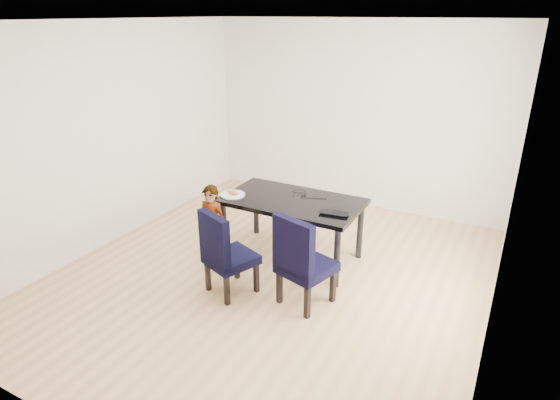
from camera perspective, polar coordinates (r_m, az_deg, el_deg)
The scene contains 14 objects.
floor at distance 5.36m, azimuth -1.02°, elevation -9.22°, with size 4.50×5.00×0.01m, color tan.
ceiling at distance 4.59m, azimuth -1.27°, elevation 21.15°, with size 4.50×5.00×0.01m, color white.
wall_back at distance 7.02m, azimuth 9.06°, elevation 10.04°, with size 4.50×0.01×2.70m, color white.
wall_front at distance 3.05m, azimuth -25.05°, elevation -8.08°, with size 4.50×0.01×2.70m, color white.
wall_left at distance 6.19m, azimuth -19.84°, elevation 7.40°, with size 0.01×5.00×2.70m, color silver.
wall_right at distance 4.24m, azimuth 26.51°, elevation -0.02°, with size 0.01×5.00×2.70m, color white.
dining_table at distance 5.57m, azimuth 1.46°, elevation -3.52°, with size 1.60×0.90×0.75m, color black.
chair_left at distance 4.88m, azimuth -6.00°, elevation -6.28°, with size 0.45×0.47×0.94m, color black.
chair_right at distance 4.67m, azimuth 3.30°, elevation -7.22°, with size 0.47×0.49×0.99m, color black.
child at distance 5.34m, azimuth -8.32°, elevation -3.39°, with size 0.37×0.24×1.01m, color #FF6015.
plate at distance 5.56m, azimuth -5.78°, elevation 0.64°, with size 0.29×0.29×0.02m, color white.
sandwich at distance 5.55m, azimuth -5.72°, elevation 1.03°, with size 0.16×0.08×0.07m, color #C98448.
laptop at distance 5.09m, azimuth 6.70°, elevation -1.44°, with size 0.32×0.20×0.02m, color black.
cable_tangle at distance 5.51m, azimuth 2.35°, elevation 0.48°, with size 0.16×0.16×0.01m, color black.
Camera 1 is at (2.25, -3.99, 2.77)m, focal length 30.00 mm.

